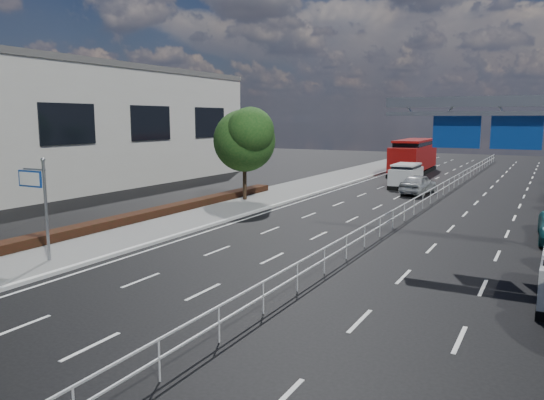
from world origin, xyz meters
The scene contains 13 objects.
ground centered at (0.00, 0.00, 0.00)m, with size 160.00×160.00×0.00m, color black.
sidewalk_near centered at (-11.50, 0.00, 0.07)m, with size 5.00×140.00×0.14m, color slate.
kerb_near centered at (-9.00, 0.00, 0.07)m, with size 0.25×140.00×0.15m, color silver.
median_fence centered at (0.00, 22.50, 0.53)m, with size 0.05×85.00×1.02m.
hedge_near centered at (-13.30, 5.00, 0.36)m, with size 1.00×36.00×0.44m, color black.
toilet_sign centered at (-10.95, 0.00, 2.94)m, with size 1.62×0.18×4.34m.
overhead_gantry centered at (6.74, 10.05, 5.61)m, with size 10.24×0.38×7.45m.
near_building centered at (-30.00, 18.00, 5.00)m, with size 12.00×38.00×10.00m, color beige.
near_tree_back centered at (-11.94, 17.97, 4.61)m, with size 4.84×4.51×6.69m.
white_minivan centered at (-3.74, 31.20, 1.01)m, with size 2.12×4.76×2.05m.
red_bus centered at (-6.04, 43.44, 1.91)m, with size 3.37×12.38×3.67m.
near_car_silver centered at (-1.88, 27.68, 0.79)m, with size 1.87×4.65×1.59m, color #999DA0.
near_car_dark centered at (-6.73, 48.38, 0.86)m, with size 1.82×5.23×1.72m, color black.
Camera 1 is at (7.53, -14.28, 5.87)m, focal length 35.00 mm.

